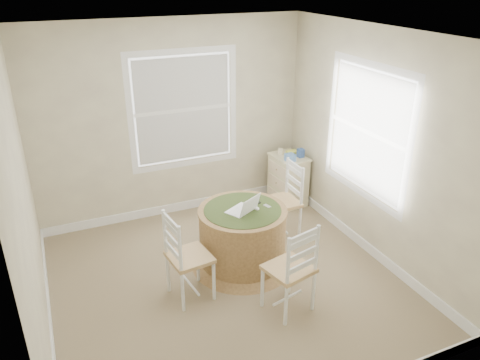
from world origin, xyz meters
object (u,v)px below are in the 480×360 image
chair_left (190,257)px  chair_near (289,268)px  corner_chest (288,180)px  round_table (242,235)px  chair_right (281,202)px  laptop (243,209)px

chair_left → chair_near: 1.00m
chair_near → corner_chest: 2.33m
chair_near → corner_chest: (1.12, 2.04, -0.11)m
round_table → chair_right: (0.70, 0.39, 0.09)m
chair_right → laptop: chair_right is taller
round_table → chair_near: 0.89m
chair_left → corner_chest: 2.43m
round_table → chair_near: size_ratio=1.23×
chair_right → corner_chest: chair_right is taller
chair_near → chair_right: size_ratio=1.00×
chair_near → corner_chest: bearing=-132.7°
laptop → corner_chest: bearing=-164.8°
round_table → chair_left: size_ratio=1.23×
chair_right → laptop: 0.87m
chair_near → chair_right: 1.41m
chair_left → chair_right: same height
round_table → laptop: (-0.01, -0.04, 0.35)m
laptop → corner_chest: 1.76m
chair_left → laptop: (0.71, 0.27, 0.26)m
round_table → chair_left: bearing=-174.3°
chair_near → chair_right: same height
round_table → corner_chest: bearing=25.9°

